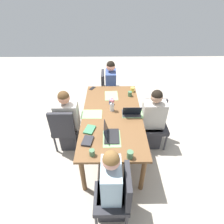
% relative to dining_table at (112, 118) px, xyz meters
% --- Properties ---
extents(ground_plane, '(10.00, 10.00, 0.00)m').
position_rel_dining_table_xyz_m(ground_plane, '(0.00, 0.00, -0.67)').
color(ground_plane, '#B2A899').
extents(dining_table, '(2.05, 1.03, 0.74)m').
position_rel_dining_table_xyz_m(dining_table, '(0.00, 0.00, 0.00)').
color(dining_table, brown).
rests_on(dining_table, ground_plane).
extents(chair_far_left_near, '(0.44, 0.44, 0.90)m').
position_rel_dining_table_xyz_m(chair_far_left_near, '(-0.06, 0.85, -0.17)').
color(chair_far_left_near, '#2D2D33').
rests_on(chair_far_left_near, ground_plane).
extents(person_far_left_near, '(0.36, 0.40, 1.19)m').
position_rel_dining_table_xyz_m(person_far_left_near, '(0.02, 0.79, -0.14)').
color(person_far_left_near, '#2D2D33').
rests_on(person_far_left_near, ground_plane).
extents(chair_head_right_left_mid, '(0.44, 0.44, 0.90)m').
position_rel_dining_table_xyz_m(chair_head_right_left_mid, '(1.39, 0.09, -0.17)').
color(chair_head_right_left_mid, '#2D2D33').
rests_on(chair_head_right_left_mid, ground_plane).
extents(person_head_right_left_mid, '(0.40, 0.36, 1.19)m').
position_rel_dining_table_xyz_m(person_head_right_left_mid, '(1.33, 0.01, -0.14)').
color(person_head_right_left_mid, '#2D2D33').
rests_on(person_head_right_left_mid, ground_plane).
extents(chair_head_left_left_far, '(0.44, 0.44, 0.90)m').
position_rel_dining_table_xyz_m(chair_head_left_left_far, '(-1.32, -0.05, -0.17)').
color(chair_head_left_left_far, '#2D2D33').
rests_on(chair_head_left_left_far, ground_plane).
extents(person_head_left_left_far, '(0.40, 0.36, 1.19)m').
position_rel_dining_table_xyz_m(person_head_left_left_far, '(-1.26, 0.02, -0.14)').
color(person_head_left_left_far, '#2D2D33').
rests_on(person_head_left_left_far, ground_plane).
extents(chair_near_right_near, '(0.44, 0.44, 0.90)m').
position_rel_dining_table_xyz_m(chair_near_right_near, '(0.10, -0.80, -0.17)').
color(chair_near_right_near, '#2D2D33').
rests_on(chair_near_right_near, ground_plane).
extents(person_near_right_near, '(0.36, 0.40, 1.19)m').
position_rel_dining_table_xyz_m(person_near_right_near, '(0.03, -0.74, -0.14)').
color(person_near_right_near, '#2D2D33').
rests_on(person_near_right_near, ground_plane).
extents(flower_vase, '(0.09, 0.09, 0.25)m').
position_rel_dining_table_xyz_m(flower_vase, '(0.12, -0.00, 0.21)').
color(flower_vase, silver).
rests_on(flower_vase, dining_table).
extents(placemat_far_left_near, '(0.26, 0.36, 0.00)m').
position_rel_dining_table_xyz_m(placemat_far_left_near, '(0.01, 0.36, 0.07)').
color(placemat_far_left_near, '#7FAD70').
rests_on(placemat_far_left_near, dining_table).
extents(placemat_head_right_left_mid, '(0.37, 0.27, 0.00)m').
position_rel_dining_table_xyz_m(placemat_head_right_left_mid, '(0.63, 0.01, 0.07)').
color(placemat_head_right_left_mid, '#7FAD70').
rests_on(placemat_head_right_left_mid, dining_table).
extents(placemat_head_left_left_far, '(0.36, 0.27, 0.00)m').
position_rel_dining_table_xyz_m(placemat_head_left_left_far, '(-0.60, 0.01, 0.07)').
color(placemat_head_left_left_far, '#7FAD70').
rests_on(placemat_head_left_left_far, dining_table).
extents(placemat_near_right_near, '(0.27, 0.37, 0.00)m').
position_rel_dining_table_xyz_m(placemat_near_right_near, '(0.01, -0.36, 0.07)').
color(placemat_near_right_near, '#7FAD70').
rests_on(placemat_near_right_near, dining_table).
extents(laptop_head_left_left_far, '(0.32, 0.22, 0.21)m').
position_rel_dining_table_xyz_m(laptop_head_left_left_far, '(-0.56, 0.04, 0.12)').
color(laptop_head_left_left_far, black).
rests_on(laptop_head_left_left_far, dining_table).
extents(laptop_near_right_near, '(0.22, 0.32, 0.20)m').
position_rel_dining_table_xyz_m(laptop_near_right_near, '(-0.01, -0.34, 0.11)').
color(laptop_near_right_near, '#38383D').
rests_on(laptop_near_right_near, dining_table).
extents(coffee_mug_near_left, '(0.09, 0.09, 0.11)m').
position_rel_dining_table_xyz_m(coffee_mug_near_left, '(-0.95, -0.22, 0.13)').
color(coffee_mug_near_left, '#47704C').
rests_on(coffee_mug_near_left, dining_table).
extents(coffee_mug_near_right, '(0.08, 0.08, 0.09)m').
position_rel_dining_table_xyz_m(coffee_mug_near_right, '(0.79, -0.44, 0.12)').
color(coffee_mug_near_right, '#DBC64C').
rests_on(coffee_mug_near_right, dining_table).
extents(coffee_mug_centre_left, '(0.08, 0.08, 0.10)m').
position_rel_dining_table_xyz_m(coffee_mug_centre_left, '(-0.90, 0.28, 0.12)').
color(coffee_mug_centre_left, '#47704C').
rests_on(coffee_mug_centre_left, dining_table).
extents(coffee_mug_centre_right, '(0.08, 0.08, 0.10)m').
position_rel_dining_table_xyz_m(coffee_mug_centre_right, '(0.61, -0.37, 0.12)').
color(coffee_mug_centre_right, '#47704C').
rests_on(coffee_mug_centre_right, dining_table).
extents(coffee_mug_far_left, '(0.07, 0.07, 0.10)m').
position_rel_dining_table_xyz_m(coffee_mug_far_left, '(0.32, 0.02, 0.12)').
color(coffee_mug_far_left, '#33477A').
rests_on(coffee_mug_far_left, dining_table).
extents(book_red_cover, '(0.23, 0.19, 0.03)m').
position_rel_dining_table_xyz_m(book_red_cover, '(-0.41, 0.35, 0.09)').
color(book_red_cover, '#3D7F56').
rests_on(book_red_cover, dining_table).
extents(book_blue_cover, '(0.22, 0.17, 0.03)m').
position_rel_dining_table_xyz_m(book_blue_cover, '(-0.65, 0.36, 0.09)').
color(book_blue_cover, '#28282D').
rests_on(book_blue_cover, dining_table).
extents(phone_black, '(0.17, 0.14, 0.01)m').
position_rel_dining_table_xyz_m(phone_black, '(0.93, 0.41, 0.08)').
color(phone_black, black).
rests_on(phone_black, dining_table).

